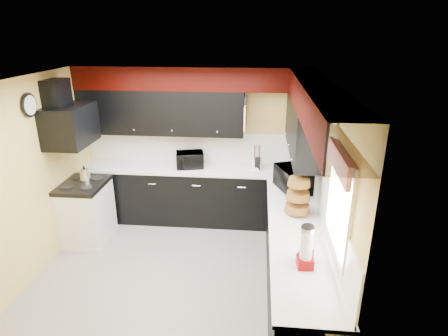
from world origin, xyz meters
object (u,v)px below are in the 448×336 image
toaster_oven (190,160)px  knife_block (258,164)px  utensil_crock (257,164)px  kettle (85,174)px  microwave (294,179)px

toaster_oven → knife_block: toaster_oven is taller
toaster_oven → utensil_crock: size_ratio=2.57×
knife_block → toaster_oven: bearing=-179.1°
toaster_oven → utensil_crock: toaster_oven is taller
utensil_crock → kettle: bearing=-166.6°
knife_block → kettle: 2.62m
utensil_crock → toaster_oven: bearing=-179.2°
kettle → utensil_crock: bearing=13.4°
microwave → utensil_crock: microwave is taller
knife_block → kettle: bearing=-165.7°
microwave → utensil_crock: 0.92m
toaster_oven → kettle: toaster_oven is taller
toaster_oven → knife_block: bearing=-13.6°
knife_block → microwave: bearing=-53.6°
knife_block → kettle: knife_block is taller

